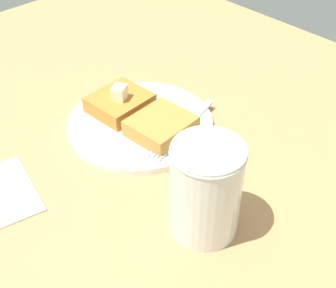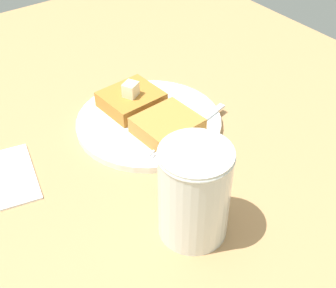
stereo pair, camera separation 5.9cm
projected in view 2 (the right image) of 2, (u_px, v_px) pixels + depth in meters
table_surface at (103, 168)px, 64.20cm from camera, size 108.54×108.54×2.63cm
plate at (149, 121)px, 69.31cm from camera, size 21.43×21.43×1.03cm
toast_slice_left at (131, 100)px, 70.72cm from camera, size 8.05×8.79×2.43cm
toast_slice_middle at (167, 126)px, 65.76cm from camera, size 8.05×8.79×2.43cm
butter_pat_primary at (131, 89)px, 68.79cm from camera, size 2.64×2.73×2.10cm
fork at (186, 133)px, 66.12cm from camera, size 5.23×15.88×0.36cm
syrup_jar at (194, 196)px, 50.88cm from camera, size 8.09×8.09×11.77cm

